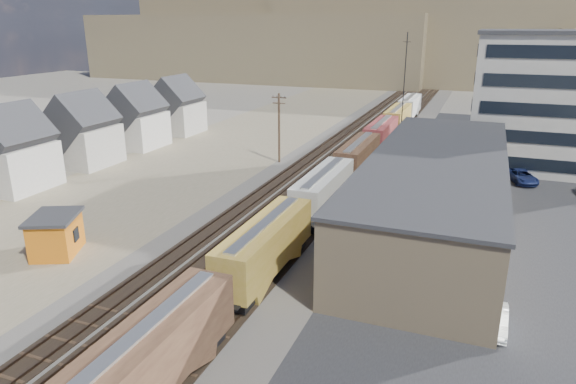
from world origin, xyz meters
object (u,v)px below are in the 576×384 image
(freight_train, at_px, (343,171))
(utility_pole_north, at_px, (279,126))
(parked_car_blue, at_px, (522,177))
(parked_car_white, at_px, (495,320))
(maintenance_shed, at_px, (56,234))

(freight_train, relative_size, utility_pole_north, 11.97)
(utility_pole_north, xyz_separation_m, parked_car_blue, (32.46, 1.87, -4.50))
(parked_car_white, bearing_deg, utility_pole_north, 131.02)
(utility_pole_north, relative_size, parked_car_white, 2.32)
(parked_car_blue, bearing_deg, utility_pole_north, 164.23)
(freight_train, distance_m, parked_car_blue, 23.72)
(maintenance_shed, xyz_separation_m, parked_car_white, (35.90, 1.15, -1.13))
(maintenance_shed, height_order, parked_car_white, maintenance_shed)
(utility_pole_north, height_order, maintenance_shed, utility_pole_north)
(maintenance_shed, relative_size, parked_car_blue, 1.05)
(freight_train, height_order, parked_car_white, freight_train)
(freight_train, relative_size, maintenance_shed, 19.84)
(freight_train, xyz_separation_m, utility_pole_north, (-12.30, 10.45, 2.50))
(parked_car_blue, bearing_deg, freight_train, -167.64)
(maintenance_shed, xyz_separation_m, parked_car_blue, (39.01, 37.67, -1.05))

